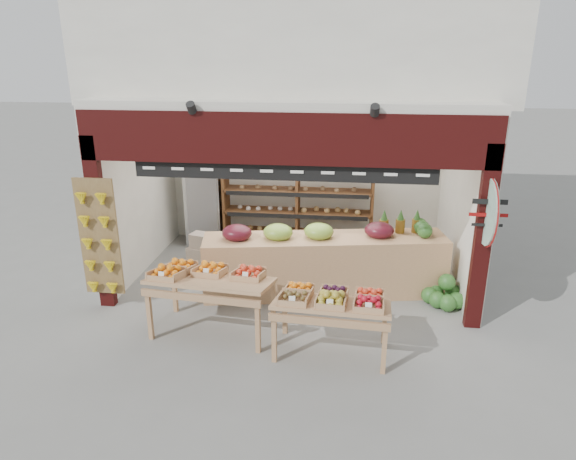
# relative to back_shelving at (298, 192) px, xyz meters

# --- Properties ---
(ground) EXTENTS (60.00, 60.00, 0.00)m
(ground) POSITION_rel_back_shelving_xyz_m (0.07, -1.72, -1.16)
(ground) COLOR slate
(ground) RESTS_ON ground
(shop_structure) EXTENTS (6.36, 5.12, 5.40)m
(shop_structure) POSITION_rel_back_shelving_xyz_m (0.07, -0.11, 2.76)
(shop_structure) COLOR silver
(shop_structure) RESTS_ON ground
(banana_board) EXTENTS (0.60, 0.15, 1.80)m
(banana_board) POSITION_rel_back_shelving_xyz_m (-2.66, -2.89, -0.04)
(banana_board) COLOR olive
(banana_board) RESTS_ON ground
(gift_sign) EXTENTS (0.04, 0.93, 0.92)m
(gift_sign) POSITION_rel_back_shelving_xyz_m (2.82, -2.86, 0.59)
(gift_sign) COLOR #ACD8BF
(gift_sign) RESTS_ON ground
(back_shelving) EXTENTS (2.92, 0.48, 1.81)m
(back_shelving) POSITION_rel_back_shelving_xyz_m (0.00, 0.00, 0.00)
(back_shelving) COLOR brown
(back_shelving) RESTS_ON ground
(refrigerator) EXTENTS (0.75, 0.75, 1.86)m
(refrigerator) POSITION_rel_back_shelving_xyz_m (-1.86, 0.12, -0.23)
(refrigerator) COLOR silver
(refrigerator) RESTS_ON ground
(cardboard_stack) EXTENTS (1.03, 0.73, 0.60)m
(cardboard_stack) POSITION_rel_back_shelving_xyz_m (-1.48, -1.06, -0.94)
(cardboard_stack) COLOR silver
(cardboard_stack) RESTS_ON ground
(mid_counter) EXTENTS (3.94, 1.41, 1.19)m
(mid_counter) POSITION_rel_back_shelving_xyz_m (0.63, -1.95, -0.63)
(mid_counter) COLOR tan
(mid_counter) RESTS_ON ground
(display_table_left) EXTENTS (1.73, 1.07, 1.05)m
(display_table_left) POSITION_rel_back_shelving_xyz_m (-0.95, -3.27, -0.36)
(display_table_left) COLOR tan
(display_table_left) RESTS_ON ground
(display_table_right) EXTENTS (1.54, 0.92, 0.96)m
(display_table_right) POSITION_rel_back_shelving_xyz_m (0.83, -3.69, -0.41)
(display_table_right) COLOR tan
(display_table_right) RESTS_ON ground
(watermelon_pile) EXTENTS (0.65, 0.65, 0.51)m
(watermelon_pile) POSITION_rel_back_shelving_xyz_m (2.51, -2.15, -0.99)
(watermelon_pile) COLOR #1C4918
(watermelon_pile) RESTS_ON ground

